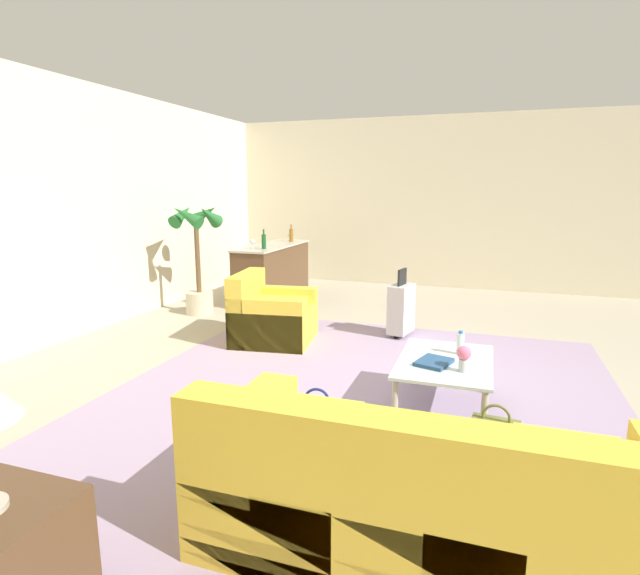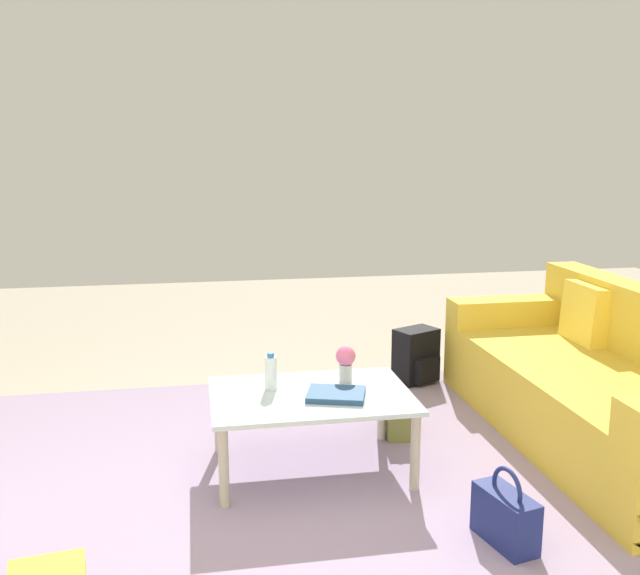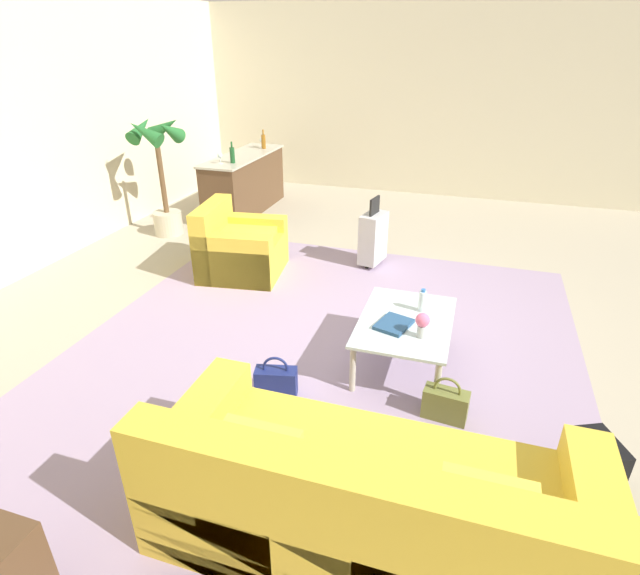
{
  "view_description": "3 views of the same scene",
  "coord_description": "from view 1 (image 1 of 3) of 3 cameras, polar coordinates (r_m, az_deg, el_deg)",
  "views": [
    {
      "loc": [
        -4.4,
        -0.78,
        1.81
      ],
      "look_at": [
        -0.73,
        0.47,
        1.04
      ],
      "focal_mm": 28.0,
      "sensor_mm": 36.0,
      "label": 1
    },
    {
      "loc": [
        0.19,
        3.03,
        1.73
      ],
      "look_at": [
        -0.44,
        -0.42,
        1.02
      ],
      "focal_mm": 40.0,
      "sensor_mm": 36.0,
      "label": 2
    },
    {
      "loc": [
        -3.98,
        -0.9,
        2.49
      ],
      "look_at": [
        -0.84,
        0.1,
        0.85
      ],
      "focal_mm": 28.0,
      "sensor_mm": 36.0,
      "label": 3
    }
  ],
  "objects": [
    {
      "name": "handbag_navy",
      "position": [
        3.86,
        -0.4,
        -14.54
      ],
      "size": [
        0.21,
        0.34,
        0.36
      ],
      "color": "navy",
      "rests_on": "ground"
    },
    {
      "name": "wine_bottle_amber",
      "position": [
        8.73,
        -3.3,
        6.02
      ],
      "size": [
        0.07,
        0.07,
        0.3
      ],
      "color": "brown",
      "rests_on": "bar_console"
    },
    {
      "name": "coffee_table",
      "position": [
        4.26,
        14.1,
        -8.7
      ],
      "size": [
        1.06,
        0.74,
        0.43
      ],
      "color": "silver",
      "rests_on": "ground"
    },
    {
      "name": "potted_palm",
      "position": [
        7.42,
        -13.85,
        3.96
      ],
      "size": [
        0.64,
        0.64,
        1.64
      ],
      "color": "#BCB299",
      "rests_on": "ground"
    },
    {
      "name": "water_bottle",
      "position": [
        4.4,
        15.72,
        -6.16
      ],
      "size": [
        0.06,
        0.06,
        0.2
      ],
      "color": "silver",
      "rests_on": "coffee_table"
    },
    {
      "name": "wine_bottle_green",
      "position": [
        7.71,
        -6.44,
        5.28
      ],
      "size": [
        0.07,
        0.07,
        0.3
      ],
      "color": "#194C23",
      "rests_on": "bar_console"
    },
    {
      "name": "coffee_table_book",
      "position": [
        4.13,
        12.88,
        -8.31
      ],
      "size": [
        0.35,
        0.31,
        0.03
      ],
      "primitive_type": "cube",
      "rotation": [
        0.0,
        0.0,
        -0.29
      ],
      "color": "navy",
      "rests_on": "coffee_table"
    },
    {
      "name": "bar_console",
      "position": [
        8.33,
        -5.41,
        1.91
      ],
      "size": [
        1.92,
        0.6,
        0.9
      ],
      "color": "#513823",
      "rests_on": "ground"
    },
    {
      "name": "armchair",
      "position": [
        6.02,
        -5.83,
        -3.41
      ],
      "size": [
        1.01,
        1.0,
        0.83
      ],
      "color": "gold",
      "rests_on": "ground"
    },
    {
      "name": "ground_plane",
      "position": [
        4.82,
        8.26,
        -10.93
      ],
      "size": [
        12.0,
        12.0,
        0.0
      ],
      "primitive_type": "plane",
      "color": "#A89E89"
    },
    {
      "name": "wall_back",
      "position": [
        6.54,
        -29.2,
        7.55
      ],
      "size": [
        10.24,
        0.12,
        3.1
      ],
      "primitive_type": "cube",
      "color": "beige",
      "rests_on": "ground"
    },
    {
      "name": "area_rug",
      "position": [
        4.32,
        4.07,
        -13.5
      ],
      "size": [
        5.2,
        4.4,
        0.01
      ],
      "primitive_type": "cube",
      "color": "#9984A3",
      "rests_on": "ground"
    },
    {
      "name": "wine_glass_leftmost",
      "position": [
        7.69,
        -7.73,
        5.17
      ],
      "size": [
        0.08,
        0.08,
        0.15
      ],
      "color": "silver",
      "rests_on": "bar_console"
    },
    {
      "name": "wall_right",
      "position": [
        9.5,
        14.25,
        9.32
      ],
      "size": [
        0.12,
        8.0,
        3.1
      ],
      "primitive_type": "cube",
      "color": "beige",
      "rests_on": "ground"
    },
    {
      "name": "wine_glass_left_of_centre",
      "position": [
        8.85,
        -3.48,
        6.03
      ],
      "size": [
        0.08,
        0.08,
        0.15
      ],
      "color": "silver",
      "rests_on": "bar_console"
    },
    {
      "name": "handbag_olive",
      "position": [
        3.81,
        19.36,
        -15.62
      ],
      "size": [
        0.17,
        0.33,
        0.36
      ],
      "color": "olive",
      "rests_on": "ground"
    },
    {
      "name": "suitcase_silver",
      "position": [
        6.25,
        9.26,
        -2.34
      ],
      "size": [
        0.44,
        0.3,
        0.85
      ],
      "color": "#B7B7BC",
      "rests_on": "ground"
    },
    {
      "name": "flower_vase",
      "position": [
        3.98,
        16.11,
        -7.55
      ],
      "size": [
        0.11,
        0.11,
        0.21
      ],
      "color": "#B2B7BC",
      "rests_on": "coffee_table"
    },
    {
      "name": "couch",
      "position": [
        2.67,
        12.74,
        -23.38
      ],
      "size": [
        0.99,
        2.33,
        0.87
      ],
      "color": "gold",
      "rests_on": "ground"
    }
  ]
}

